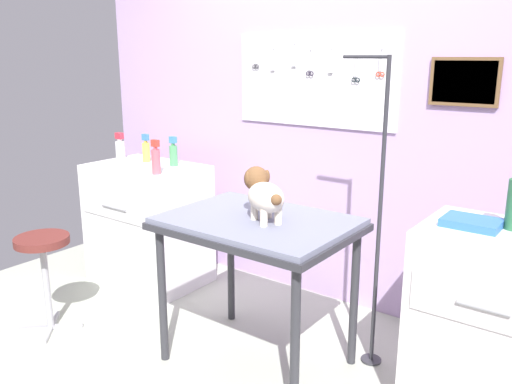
% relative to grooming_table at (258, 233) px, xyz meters
% --- Properties ---
extents(ground, '(4.40, 4.00, 0.04)m').
position_rel_grooming_table_xyz_m(ground, '(-0.14, -0.32, -0.75)').
color(ground, '#A7AC9C').
extents(rear_wall_panel, '(4.00, 0.09, 2.30)m').
position_rel_grooming_table_xyz_m(rear_wall_panel, '(-0.14, 0.96, 0.43)').
color(rear_wall_panel, '#B798C7').
rests_on(rear_wall_panel, ground).
extents(grooming_table, '(0.96, 0.70, 0.81)m').
position_rel_grooming_table_xyz_m(grooming_table, '(0.00, 0.00, 0.00)').
color(grooming_table, '#2D2D33').
rests_on(grooming_table, ground).
extents(grooming_arm, '(0.30, 0.11, 1.62)m').
position_rel_grooming_table_xyz_m(grooming_arm, '(0.49, 0.37, 0.02)').
color(grooming_arm, '#2D2D33').
rests_on(grooming_arm, ground).
extents(dog, '(0.34, 0.27, 0.26)m').
position_rel_grooming_table_xyz_m(dog, '(0.04, -0.00, 0.22)').
color(dog, beige).
rests_on(dog, grooming_table).
extents(counter_left, '(0.80, 0.58, 0.86)m').
position_rel_grooming_table_xyz_m(counter_left, '(-1.29, 0.40, -0.30)').
color(counter_left, silver).
rests_on(counter_left, ground).
extents(cabinet_right, '(0.68, 0.54, 0.89)m').
position_rel_grooming_table_xyz_m(cabinet_right, '(1.11, 0.29, -0.29)').
color(cabinet_right, silver).
rests_on(cabinet_right, ground).
extents(stool, '(0.31, 0.31, 0.59)m').
position_rel_grooming_table_xyz_m(stool, '(-1.21, -0.48, -0.25)').
color(stool, '#9E9EA3').
rests_on(stool, ground).
extents(shampoo_bottle, '(0.05, 0.05, 0.20)m').
position_rel_grooming_table_xyz_m(shampoo_bottle, '(-1.38, 0.50, 0.22)').
color(shampoo_bottle, gold).
rests_on(shampoo_bottle, counter_left).
extents(pump_bottle_white, '(0.06, 0.06, 0.23)m').
position_rel_grooming_table_xyz_m(pump_bottle_white, '(-1.01, 0.26, 0.23)').
color(pump_bottle_white, '#DC5662').
rests_on(pump_bottle_white, counter_left).
extents(spray_bottle_short, '(0.06, 0.06, 0.21)m').
position_rel_grooming_table_xyz_m(spray_bottle_short, '(-1.11, 0.51, 0.22)').
color(spray_bottle_short, '#479A5B').
rests_on(spray_bottle_short, counter_left).
extents(spray_bottle_tall, '(0.07, 0.07, 0.20)m').
position_rel_grooming_table_xyz_m(spray_bottle_tall, '(-1.62, 0.46, 0.22)').
color(spray_bottle_tall, white).
rests_on(spray_bottle_tall, counter_left).
extents(supply_tray, '(0.24, 0.18, 0.04)m').
position_rel_grooming_table_xyz_m(supply_tray, '(0.97, 0.28, 0.17)').
color(supply_tray, blue).
rests_on(supply_tray, cabinet_right).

